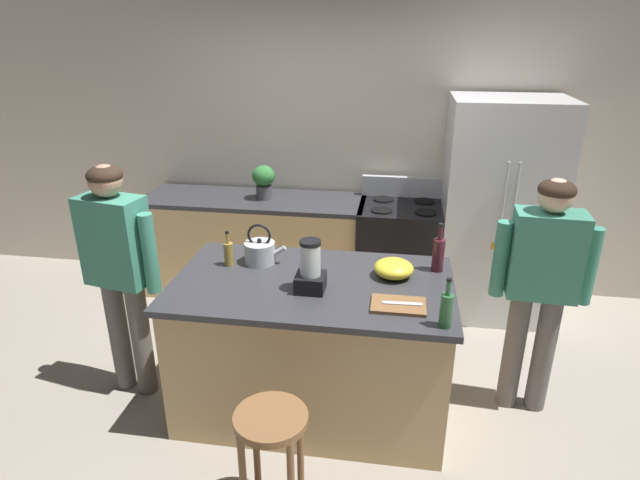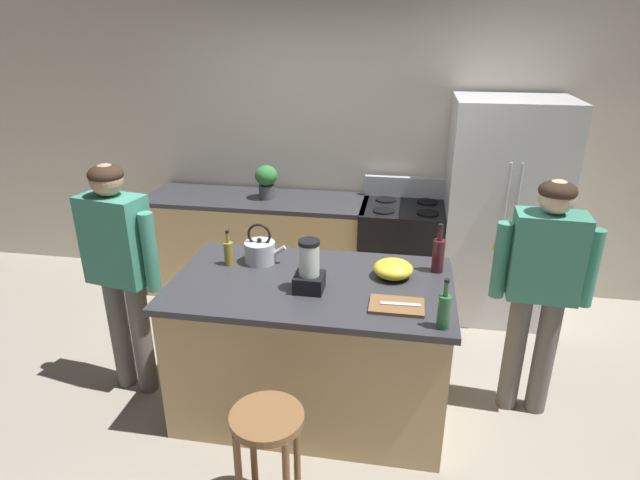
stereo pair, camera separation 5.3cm
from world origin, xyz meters
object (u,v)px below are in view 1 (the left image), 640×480
object	(u,v)px
kitchen_island	(313,345)
blender_appliance	(310,270)
mixing_bowl	(394,268)
potted_plant	(264,180)
bottle_olive_oil	(446,309)
tea_kettle	(260,251)
bottle_vinegar	(228,253)
chef_knife	(402,303)
cutting_board	(398,305)
bar_stool	(272,438)
refrigerator	(498,211)
stove_range	(401,254)
person_by_island_left	(118,262)
bottle_wine	(438,253)
person_by_sink_right	(542,277)

from	to	relation	value
kitchen_island	blender_appliance	xyz separation A→B (m)	(0.01, -0.11, 0.59)
blender_appliance	mixing_bowl	world-z (taller)	blender_appliance
potted_plant	bottle_olive_oil	size ratio (longest dim) A/B	1.09
tea_kettle	bottle_vinegar	bearing A→B (deg)	-159.33
tea_kettle	chef_knife	bearing A→B (deg)	-26.14
potted_plant	mixing_bowl	bearing A→B (deg)	-50.02
blender_appliance	bottle_vinegar	size ratio (longest dim) A/B	1.33
kitchen_island	potted_plant	size ratio (longest dim) A/B	5.66
mixing_bowl	cutting_board	size ratio (longest dim) A/B	0.81
bar_stool	cutting_board	xyz separation A→B (m)	(0.57, 0.65, 0.42)
refrigerator	stove_range	size ratio (longest dim) A/B	1.68
potted_plant	chef_knife	distance (m)	2.17
tea_kettle	bottle_olive_oil	bearing A→B (deg)	-28.49
person_by_island_left	bottle_vinegar	xyz separation A→B (m)	(0.67, 0.16, 0.04)
person_by_island_left	mixing_bowl	bearing A→B (deg)	5.33
bottle_wine	tea_kettle	size ratio (longest dim) A/B	1.15
blender_appliance	mixing_bowl	bearing A→B (deg)	28.34
chef_knife	bar_stool	bearing A→B (deg)	-134.77
blender_appliance	tea_kettle	size ratio (longest dim) A/B	1.14
kitchen_island	chef_knife	size ratio (longest dim) A/B	7.71
bottle_wine	mixing_bowl	distance (m)	0.31
blender_appliance	chef_knife	bearing A→B (deg)	-12.85
refrigerator	mixing_bowl	xyz separation A→B (m)	(-0.83, -1.35, 0.05)
mixing_bowl	cutting_board	bearing A→B (deg)	-84.29
bottle_olive_oil	bottle_vinegar	bearing A→B (deg)	157.62
potted_plant	cutting_board	bearing A→B (deg)	-55.70
stove_range	bottle_wine	world-z (taller)	bottle_wine
stove_range	person_by_sink_right	size ratio (longest dim) A/B	0.70
bar_stool	person_by_island_left	bearing A→B (deg)	143.99
potted_plant	tea_kettle	xyz separation A→B (m)	(0.32, -1.33, -0.09)
blender_appliance	bottle_olive_oil	size ratio (longest dim) A/B	1.14
person_by_sink_right	bottle_wine	bearing A→B (deg)	173.90
person_by_island_left	bottle_vinegar	bearing A→B (deg)	13.71
person_by_island_left	blender_appliance	distance (m)	1.26
bottle_wine	person_by_sink_right	bearing A→B (deg)	-6.10
stove_range	bar_stool	distance (m)	2.48
person_by_sink_right	tea_kettle	world-z (taller)	person_by_sink_right
refrigerator	bottle_wine	distance (m)	1.35
refrigerator	bottle_olive_oil	xyz separation A→B (m)	(-0.55, -1.90, 0.10)
potted_plant	chef_knife	world-z (taller)	potted_plant
person_by_sink_right	bar_stool	bearing A→B (deg)	-142.50
mixing_bowl	tea_kettle	size ratio (longest dim) A/B	0.88
person_by_island_left	potted_plant	distance (m)	1.66
kitchen_island	bottle_wine	size ratio (longest dim) A/B	5.37
blender_appliance	cutting_board	size ratio (longest dim) A/B	1.05
bar_stool	tea_kettle	distance (m)	1.25
kitchen_island	blender_appliance	world-z (taller)	blender_appliance
person_by_sink_right	kitchen_island	bearing A→B (deg)	-171.26
mixing_bowl	person_by_island_left	bearing A→B (deg)	-174.67
mixing_bowl	bottle_wine	bearing A→B (deg)	25.68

